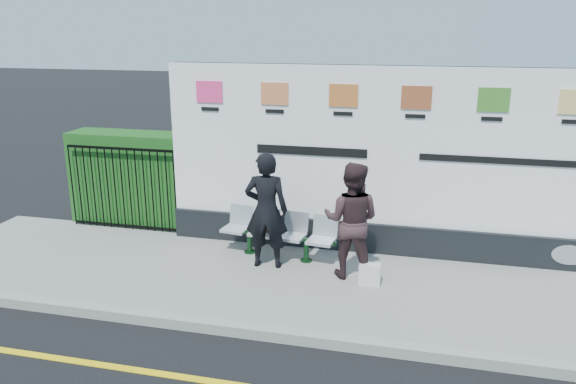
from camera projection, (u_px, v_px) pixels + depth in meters
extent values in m
cube|color=gray|center=(367.00, 289.00, 8.07)|extent=(14.00, 3.00, 0.12)
cube|color=gray|center=(355.00, 344.00, 6.67)|extent=(14.00, 0.18, 0.14)
cube|color=black|center=(407.00, 239.00, 9.13)|extent=(8.00, 0.30, 0.50)
cube|color=white|center=(413.00, 149.00, 8.70)|extent=(8.00, 0.14, 2.50)
cube|color=#1B5219|center=(134.00, 178.00, 10.51)|extent=(2.35, 0.70, 1.70)
imported|color=black|center=(266.00, 210.00, 8.48)|extent=(0.70, 0.50, 1.80)
imported|color=#362325|center=(351.00, 220.00, 8.15)|extent=(0.90, 0.73, 1.74)
cube|color=black|center=(263.00, 225.00, 9.01)|extent=(0.28, 0.14, 0.21)
cube|color=silver|center=(370.00, 274.00, 8.07)|extent=(0.31, 0.18, 0.31)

